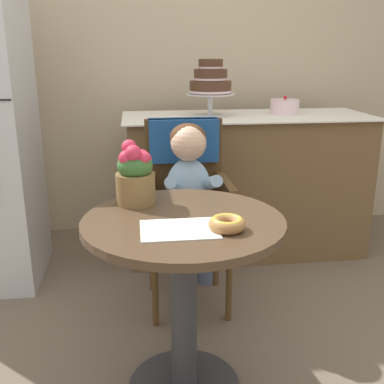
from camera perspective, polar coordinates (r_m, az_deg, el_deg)
back_wall at (r=3.36m, az=-4.77°, el=18.22°), size 4.80×0.10×2.70m
cafe_table at (r=1.70m, az=-1.05°, el=-10.02°), size 0.72×0.72×0.72m
wicker_chair at (r=2.34m, az=-0.81°, el=1.17°), size 0.42×0.45×0.95m
seated_child at (r=2.18m, az=-0.35°, el=1.02°), size 0.27×0.32×0.73m
paper_napkin at (r=1.51m, az=-1.62°, el=-4.66°), size 0.26×0.19×0.00m
donut_front at (r=1.51m, az=4.39°, el=-3.89°), size 0.12×0.12×0.04m
flower_vase at (r=1.75m, az=-7.10°, el=2.25°), size 0.15×0.15×0.24m
display_counter at (r=3.01m, az=6.68°, el=1.02°), size 1.56×0.62×0.90m
tiered_cake_stand at (r=2.85m, az=2.31°, el=13.47°), size 0.30×0.30×0.34m
round_layer_cake at (r=3.00m, az=11.46°, el=10.36°), size 0.18×0.18×0.12m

